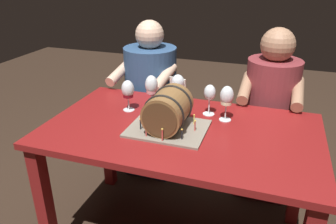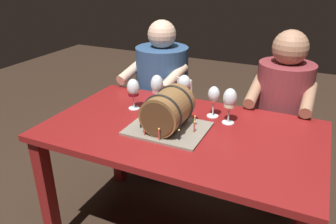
% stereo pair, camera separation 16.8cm
% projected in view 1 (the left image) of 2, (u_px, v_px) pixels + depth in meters
% --- Properties ---
extents(dining_table, '(1.44, 0.84, 0.76)m').
position_uv_depth(dining_table, '(181.00, 146.00, 1.79)').
color(dining_table, maroon).
rests_on(dining_table, ground).
extents(barrel_cake, '(0.40, 0.32, 0.22)m').
position_uv_depth(barrel_cake, '(168.00, 112.00, 1.68)').
color(barrel_cake, gray).
rests_on(barrel_cake, dining_table).
extents(wine_glass_amber, '(0.08, 0.08, 0.19)m').
position_uv_depth(wine_glass_amber, '(178.00, 84.00, 1.99)').
color(wine_glass_amber, white).
rests_on(wine_glass_amber, dining_table).
extents(wine_glass_empty, '(0.07, 0.07, 0.18)m').
position_uv_depth(wine_glass_empty, '(210.00, 94.00, 1.85)').
color(wine_glass_empty, white).
rests_on(wine_glass_empty, dining_table).
extents(wine_glass_red, '(0.07, 0.07, 0.19)m').
position_uv_depth(wine_glass_red, '(128.00, 91.00, 1.90)').
color(wine_glass_red, white).
rests_on(wine_glass_red, dining_table).
extents(wine_glass_rose, '(0.07, 0.07, 0.20)m').
position_uv_depth(wine_glass_rose, '(151.00, 86.00, 1.93)').
color(wine_glass_rose, white).
rests_on(wine_glass_rose, dining_table).
extents(wine_glass_white, '(0.07, 0.07, 0.20)m').
position_uv_depth(wine_glass_white, '(227.00, 97.00, 1.77)').
color(wine_glass_white, white).
rests_on(wine_glass_white, dining_table).
extents(menu_card, '(0.11, 0.05, 0.16)m').
position_uv_depth(menu_card, '(178.00, 90.00, 2.04)').
color(menu_card, silver).
rests_on(menu_card, dining_table).
extents(person_seated_left, '(0.44, 0.51, 1.20)m').
position_uv_depth(person_seated_left, '(151.00, 104.00, 2.51)').
color(person_seated_left, '#1B2D46').
rests_on(person_seated_left, ground).
extents(person_seated_right, '(0.39, 0.47, 1.19)m').
position_uv_depth(person_seated_right, '(267.00, 121.00, 2.26)').
color(person_seated_right, '#4C1B1E').
rests_on(person_seated_right, ground).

